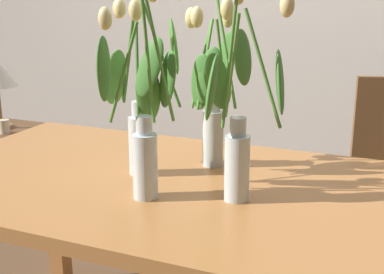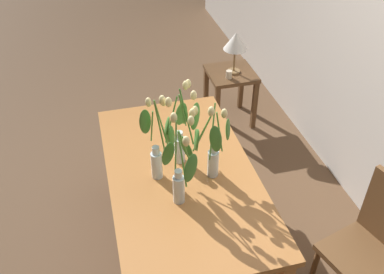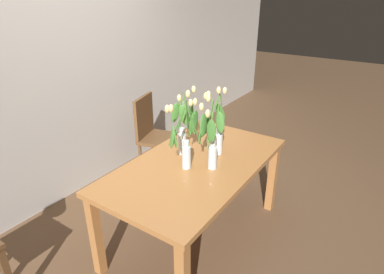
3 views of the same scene
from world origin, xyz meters
name	(u,v)px [view 1 (image 1 of 3)]	position (x,y,z in m)	size (l,w,h in m)	color
dining_table	(170,208)	(0.00, 0.00, 0.65)	(1.60, 0.90, 0.74)	#B7753D
tulip_vase_0	(139,101)	(-0.11, 0.03, 0.97)	(0.28, 0.24, 0.58)	silver
tulip_vase_1	(144,119)	(-0.01, -0.13, 0.96)	(0.20, 0.21, 0.59)	silver
tulip_vase_2	(238,124)	(0.23, -0.06, 0.95)	(0.26, 0.21, 0.59)	silver
tulip_vase_3	(216,98)	(0.09, 0.16, 0.97)	(0.18, 0.26, 0.57)	silver
side_table	(0,149)	(-1.46, 0.83, 0.43)	(0.44, 0.44, 0.55)	brown
pillar_candle	(4,127)	(-1.36, 0.77, 0.59)	(0.06, 0.06, 0.07)	beige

